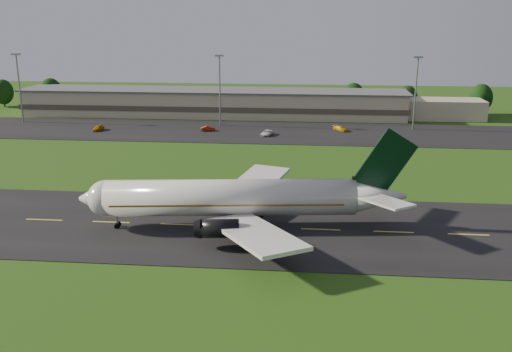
# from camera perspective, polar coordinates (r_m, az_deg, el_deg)

# --- Properties ---
(ground) EXTENTS (360.00, 360.00, 0.00)m
(ground) POSITION_cam_1_polar(r_m,az_deg,el_deg) (93.30, -14.29, -4.54)
(ground) COLOR #214711
(ground) RESTS_ON ground
(taxiway) EXTENTS (220.00, 30.00, 0.10)m
(taxiway) POSITION_cam_1_polar(r_m,az_deg,el_deg) (93.28, -14.30, -4.52)
(taxiway) COLOR black
(taxiway) RESTS_ON ground
(apron) EXTENTS (260.00, 30.00, 0.10)m
(apron) POSITION_cam_1_polar(r_m,az_deg,el_deg) (160.26, -5.79, 4.52)
(apron) COLOR black
(apron) RESTS_ON ground
(airliner) EXTENTS (51.21, 41.90, 15.57)m
(airliner) POSITION_cam_1_polar(r_m,az_deg,el_deg) (87.21, -1.98, -2.25)
(airliner) COLOR silver
(airliner) RESTS_ON ground
(terminal) EXTENTS (145.00, 16.00, 8.40)m
(terminal) POSITION_cam_1_polar(r_m,az_deg,el_deg) (181.99, -2.37, 7.25)
(terminal) COLOR #C4B996
(terminal) RESTS_ON ground
(light_mast_west) EXTENTS (2.40, 1.20, 20.35)m
(light_mast_west) POSITION_cam_1_polar(r_m,az_deg,el_deg) (184.33, -22.64, 8.89)
(light_mast_west) COLOR gray
(light_mast_west) RESTS_ON ground
(light_mast_centre) EXTENTS (2.40, 1.20, 20.35)m
(light_mast_centre) POSITION_cam_1_polar(r_m,az_deg,el_deg) (165.14, -3.65, 9.38)
(light_mast_centre) COLOR gray
(light_mast_centre) RESTS_ON ground
(light_mast_east) EXTENTS (2.40, 1.20, 20.35)m
(light_mast_east) POSITION_cam_1_polar(r_m,az_deg,el_deg) (165.68, 15.72, 8.84)
(light_mast_east) COLOR gray
(light_mast_east) RESTS_ON ground
(tree_line) EXTENTS (197.67, 9.27, 10.22)m
(tree_line) POSITION_cam_1_polar(r_m,az_deg,el_deg) (190.00, 6.01, 7.91)
(tree_line) COLOR black
(tree_line) RESTS_ON ground
(service_vehicle_a) EXTENTS (2.38, 4.65, 1.52)m
(service_vehicle_a) POSITION_cam_1_polar(r_m,az_deg,el_deg) (165.51, -15.50, 4.67)
(service_vehicle_a) COLOR #BE7E0B
(service_vehicle_a) RESTS_ON apron
(service_vehicle_b) EXTENTS (4.20, 2.33, 1.31)m
(service_vehicle_b) POSITION_cam_1_polar(r_m,az_deg,el_deg) (159.41, -4.83, 4.74)
(service_vehicle_b) COLOR maroon
(service_vehicle_b) RESTS_ON apron
(service_vehicle_c) EXTENTS (3.48, 5.40, 1.38)m
(service_vehicle_c) POSITION_cam_1_polar(r_m,az_deg,el_deg) (153.32, 1.11, 4.35)
(service_vehicle_c) COLOR white
(service_vehicle_c) RESTS_ON apron
(service_vehicle_d) EXTENTS (4.57, 4.80, 1.37)m
(service_vehicle_d) POSITION_cam_1_polar(r_m,az_deg,el_deg) (160.64, 8.44, 4.72)
(service_vehicle_d) COLOR gold
(service_vehicle_d) RESTS_ON apron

